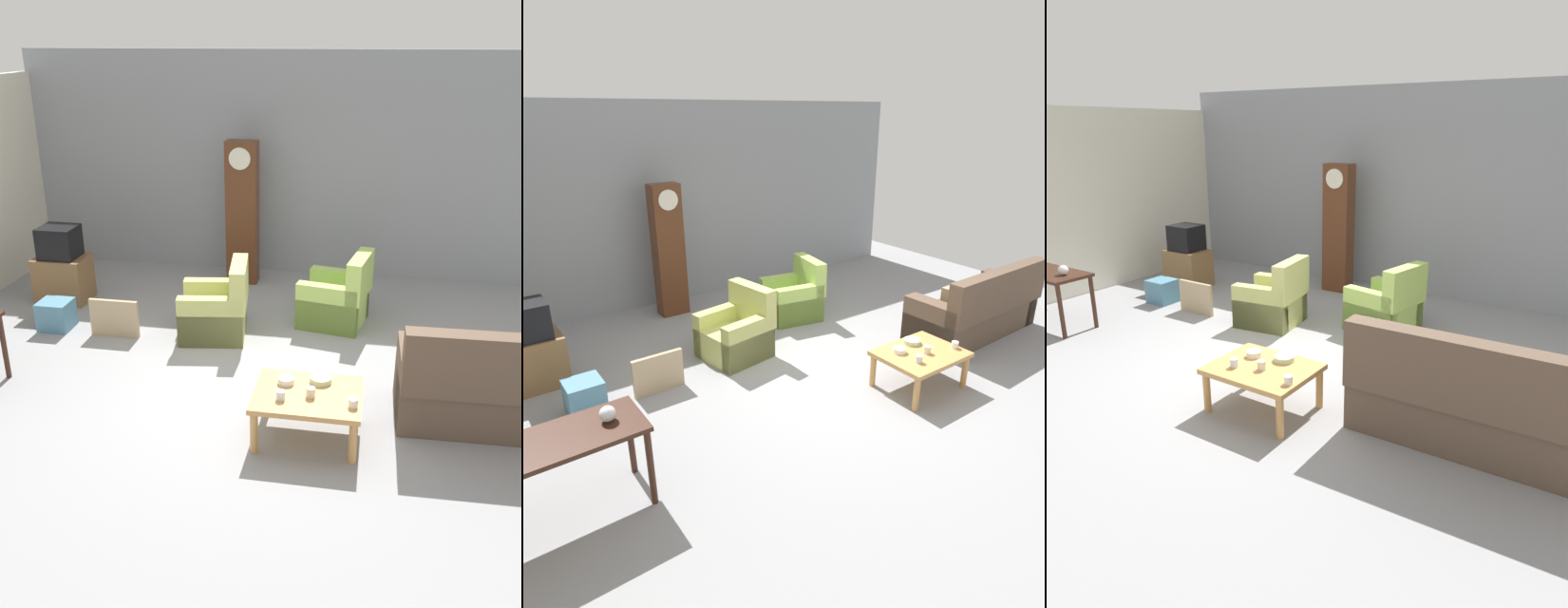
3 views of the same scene
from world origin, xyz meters
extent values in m
plane|color=gray|center=(0.00, 0.00, 0.00)|extent=(10.40, 10.40, 0.00)
cube|color=gray|center=(0.00, 3.60, 1.60)|extent=(8.40, 0.16, 3.20)
cube|color=silver|center=(-4.20, 0.40, 1.44)|extent=(0.12, 6.40, 2.88)
cube|color=brown|center=(2.42, -0.28, 0.22)|extent=(2.12, 0.90, 0.44)
cube|color=brown|center=(2.43, -0.64, 0.74)|extent=(2.10, 0.26, 0.60)
cube|color=brown|center=(1.49, -0.30, 0.34)|extent=(0.26, 0.85, 0.68)
cube|color=#C6B284|center=(2.90, -0.21, 0.62)|extent=(0.38, 0.20, 0.36)
cube|color=#9E8966|center=(1.94, -0.24, 0.62)|extent=(0.36, 0.13, 0.36)
cube|color=#B7BC66|center=(-0.78, 1.08, 0.20)|extent=(0.86, 0.86, 0.40)
cube|color=#B7BC66|center=(-0.47, 1.13, 0.66)|extent=(0.29, 0.78, 0.52)
cube|color=#B7BC66|center=(-0.83, 1.38, 0.30)|extent=(0.78, 0.27, 0.60)
cube|color=#B7BC66|center=(-0.74, 0.79, 0.30)|extent=(0.78, 0.27, 0.60)
cube|color=#A9CE5E|center=(0.61, 1.71, 0.20)|extent=(0.89, 0.89, 0.40)
cube|color=#A9CE5E|center=(0.92, 1.65, 0.66)|extent=(0.32, 0.78, 0.52)
cube|color=#A9CE5E|center=(0.66, 2.01, 0.30)|extent=(0.78, 0.30, 0.60)
cube|color=#A9CE5E|center=(0.56, 1.42, 0.30)|extent=(0.78, 0.30, 0.60)
cube|color=tan|center=(0.58, -0.85, 0.42)|extent=(0.96, 0.76, 0.05)
cylinder|color=tan|center=(0.15, -1.17, 0.20)|extent=(0.07, 0.07, 0.40)
cylinder|color=tan|center=(1.00, -1.17, 0.20)|extent=(0.07, 0.07, 0.40)
cylinder|color=tan|center=(0.15, -0.52, 0.20)|extent=(0.07, 0.07, 0.40)
cylinder|color=tan|center=(1.00, -0.52, 0.20)|extent=(0.07, 0.07, 0.40)
cylinder|color=#381E14|center=(-2.67, -0.81, 0.36)|extent=(0.06, 0.06, 0.71)
cylinder|color=#381E14|center=(-2.67, -0.34, 0.36)|extent=(0.06, 0.06, 0.71)
cube|color=#562D19|center=(-0.81, 2.97, 1.02)|extent=(0.44, 0.28, 2.04)
cylinder|color=silver|center=(-0.81, 2.81, 1.82)|extent=(0.30, 0.02, 0.30)
cube|color=brown|center=(-3.06, 1.81, 0.31)|extent=(0.68, 0.52, 0.62)
cube|color=black|center=(-3.06, 1.81, 0.83)|extent=(0.48, 0.44, 0.42)
cube|color=tan|center=(-1.94, 0.83, 0.23)|extent=(0.60, 0.05, 0.47)
cube|color=teal|center=(-2.74, 0.92, 0.18)|extent=(0.38, 0.36, 0.36)
sphere|color=silver|center=(-2.89, -0.57, 0.82)|extent=(0.13, 0.13, 0.13)
cylinder|color=white|center=(0.98, -1.01, 0.49)|extent=(0.08, 0.08, 0.08)
cylinder|color=silver|center=(0.36, -1.00, 0.49)|extent=(0.08, 0.08, 0.08)
cylinder|color=beige|center=(0.61, -0.91, 0.49)|extent=(0.08, 0.08, 0.09)
cylinder|color=white|center=(0.36, -0.71, 0.48)|extent=(0.15, 0.15, 0.06)
cylinder|color=#B2C69E|center=(0.67, -0.64, 0.47)|extent=(0.20, 0.20, 0.05)
camera|label=1|loc=(1.05, -5.77, 3.36)|focal=37.97mm
camera|label=2|loc=(-3.70, -4.06, 3.05)|focal=29.28mm
camera|label=3|loc=(3.39, -4.41, 2.57)|focal=31.34mm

